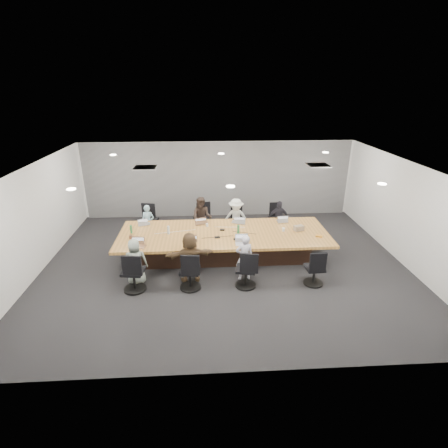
{
  "coord_description": "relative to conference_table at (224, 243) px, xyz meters",
  "views": [
    {
      "loc": [
        -0.56,
        -8.7,
        4.74
      ],
      "look_at": [
        0.0,
        0.4,
        1.05
      ],
      "focal_mm": 28.0,
      "sensor_mm": 36.0,
      "label": 1
    }
  ],
  "objects": [
    {
      "name": "curtain",
      "position": [
        0.0,
        3.42,
        1.0
      ],
      "size": [
        9.8,
        0.04,
        2.8
      ],
      "primitive_type": "cube",
      "color": "gray",
      "rests_on": "ground"
    },
    {
      "name": "laptop_6",
      "position": [
        0.44,
        -0.8,
        0.35
      ],
      "size": [
        0.36,
        0.25,
        0.02
      ],
      "primitive_type": "cube",
      "rotation": [
        0.0,
        0.0,
        0.01
      ],
      "color": "#B2B2B7",
      "rests_on": "conference_table"
    },
    {
      "name": "chair_6",
      "position": [
        0.44,
        -1.7,
        0.01
      ],
      "size": [
        0.65,
        0.65,
        0.82
      ],
      "primitive_type": null,
      "rotation": [
        0.0,
        0.0,
        -0.2
      ],
      "color": "black",
      "rests_on": "ground"
    },
    {
      "name": "person_2",
      "position": [
        0.48,
        1.35,
        0.26
      ],
      "size": [
        0.93,
        0.65,
        1.32
      ],
      "primitive_type": "imported",
      "rotation": [
        0.0,
        0.0,
        6.08
      ],
      "color": "silver",
      "rests_on": "ground"
    },
    {
      "name": "wall_left",
      "position": [
        -5.0,
        -0.5,
        1.0
      ],
      "size": [
        0.0,
        8.0,
        2.8
      ],
      "primitive_type": "cube",
      "rotation": [
        1.57,
        0.0,
        1.57
      ],
      "color": "silver",
      "rests_on": "ground"
    },
    {
      "name": "laptop_0",
      "position": [
        -2.36,
        0.8,
        0.35
      ],
      "size": [
        0.33,
        0.26,
        0.02
      ],
      "primitive_type": "cube",
      "rotation": [
        0.0,
        0.0,
        3.35
      ],
      "color": "#B2B2B7",
      "rests_on": "conference_table"
    },
    {
      "name": "chair_0",
      "position": [
        -2.36,
        1.7,
        0.03
      ],
      "size": [
        0.68,
        0.68,
        0.86
      ],
      "primitive_type": null,
      "rotation": [
        0.0,
        0.0,
        2.94
      ],
      "color": "black",
      "rests_on": "ground"
    },
    {
      "name": "person_1",
      "position": [
        -0.62,
        1.35,
        0.29
      ],
      "size": [
        0.77,
        0.66,
        1.39
      ],
      "primitive_type": "imported",
      "rotation": [
        0.0,
        0.0,
        6.06
      ],
      "color": "#342823",
      "rests_on": "ground"
    },
    {
      "name": "floor",
      "position": [
        0.0,
        -0.5,
        -0.4
      ],
      "size": [
        10.0,
        8.0,
        0.0
      ],
      "primitive_type": "cube",
      "color": "#242427",
      "rests_on": "ground"
    },
    {
      "name": "bottle_clear",
      "position": [
        -1.58,
        0.01,
        0.46
      ],
      "size": [
        0.08,
        0.08,
        0.24
      ],
      "primitive_type": "cylinder",
      "rotation": [
        0.0,
        0.0,
        0.09
      ],
      "color": "silver",
      "rests_on": "conference_table"
    },
    {
      "name": "laptop_1",
      "position": [
        -0.62,
        0.8,
        0.35
      ],
      "size": [
        0.41,
        0.33,
        0.02
      ],
      "primitive_type": "cube",
      "rotation": [
        0.0,
        0.0,
        3.4
      ],
      "color": "#8C6647",
      "rests_on": "conference_table"
    },
    {
      "name": "laptop_3",
      "position": [
        1.87,
        0.8,
        0.35
      ],
      "size": [
        0.35,
        0.26,
        0.02
      ],
      "primitive_type": "cube",
      "rotation": [
        0.0,
        0.0,
        3.23
      ],
      "color": "#B2B2B7",
      "rests_on": "conference_table"
    },
    {
      "name": "bottle_green_right",
      "position": [
        0.41,
        -0.06,
        0.46
      ],
      "size": [
        0.09,
        0.09,
        0.25
      ],
      "primitive_type": "cylinder",
      "rotation": [
        0.0,
        0.0,
        0.42
      ],
      "color": "#2B733F",
      "rests_on": "conference_table"
    },
    {
      "name": "snack_packet",
      "position": [
        2.65,
        -0.45,
        0.36
      ],
      "size": [
        0.21,
        0.19,
        0.04
      ],
      "primitive_type": "cube",
      "rotation": [
        0.0,
        0.0,
        -0.5
      ],
      "color": "#C1771A",
      "rests_on": "conference_table"
    },
    {
      "name": "person_6",
      "position": [
        0.44,
        -1.35,
        0.22
      ],
      "size": [
        0.48,
        0.34,
        1.25
      ],
      "primitive_type": "imported",
      "rotation": [
        0.0,
        0.0,
        3.24
      ],
      "color": "silver",
      "rests_on": "ground"
    },
    {
      "name": "wall_right",
      "position": [
        5.0,
        -0.5,
        1.0
      ],
      "size": [
        0.0,
        8.0,
        2.8
      ],
      "primitive_type": "cube",
      "rotation": [
        1.57,
        0.0,
        -1.57
      ],
      "color": "silver",
      "rests_on": "ground"
    },
    {
      "name": "cup_white_near",
      "position": [
        1.74,
        0.0,
        0.39
      ],
      "size": [
        0.1,
        0.1,
        0.1
      ],
      "primitive_type": "cylinder",
      "rotation": [
        0.0,
        0.0,
        -0.31
      ],
      "color": "white",
      "rests_on": "conference_table"
    },
    {
      "name": "chair_1",
      "position": [
        -0.62,
        1.7,
        0.03
      ],
      "size": [
        0.71,
        0.71,
        0.87
      ],
      "primitive_type": null,
      "rotation": [
        0.0,
        0.0,
        3.39
      ],
      "color": "black",
      "rests_on": "ground"
    },
    {
      "name": "wall_back",
      "position": [
        0.0,
        3.5,
        1.0
      ],
      "size": [
        10.0,
        0.0,
        2.8
      ],
      "primitive_type": "cube",
      "rotation": [
        1.57,
        0.0,
        0.0
      ],
      "color": "silver",
      "rests_on": "ground"
    },
    {
      "name": "person_5",
      "position": [
        -0.93,
        -1.35,
        0.26
      ],
      "size": [
        1.28,
        0.59,
        1.33
      ],
      "primitive_type": "imported",
      "rotation": [
        0.0,
        0.0,
        3.31
      ],
      "color": "brown",
      "rests_on": "ground"
    },
    {
      "name": "ceiling",
      "position": [
        0.0,
        -0.5,
        2.4
      ],
      "size": [
        10.0,
        8.0,
        0.0
      ],
      "primitive_type": "cube",
      "color": "white",
      "rests_on": "wall_back"
    },
    {
      "name": "person_4",
      "position": [
        -2.3,
        -1.35,
        0.2
      ],
      "size": [
        0.63,
        0.45,
        1.2
      ],
      "primitive_type": "imported",
      "rotation": [
        0.0,
        0.0,
        3.26
      ],
      "color": "gray",
      "rests_on": "ground"
    },
    {
      "name": "wall_front",
      "position": [
        0.0,
        -4.5,
        1.0
      ],
      "size": [
        10.0,
        0.0,
        2.8
      ],
      "primitive_type": "cube",
      "rotation": [
        -1.57,
        0.0,
        0.0
      ],
      "color": "silver",
      "rests_on": "ground"
    },
    {
      "name": "person_3",
      "position": [
        1.87,
        1.35,
        0.21
      ],
      "size": [
        0.72,
        0.33,
        1.21
      ],
      "primitive_type": "imported",
      "rotation": [
        0.0,
        0.0,
        6.33
      ],
      "color": "#25242C",
      "rests_on": "ground"
    },
    {
      "name": "chair_2",
      "position": [
        0.48,
        1.7,
        -0.03
      ],
      "size": [
        0.64,
        0.64,
        0.75
      ],
      "primitive_type": null,
      "rotation": [
        0.0,
        0.0,
        3.46
      ],
      "color": "black",
      "rests_on": "ground"
    },
    {
      "name": "mic_left",
      "position": [
        -0.2,
        -0.34,
        0.35
      ],
      "size": [
        0.15,
        0.11,
        0.03
      ],
      "primitive_type": "cube",
      "rotation": [
        0.0,
        0.0,
        0.15
      ],
      "color": "black",
      "rests_on": "conference_table"
    },
    {
      "name": "canvas_bag",
      "position": [
        2.2,
        0.03,
        0.41
      ],
      "size": [
        0.32,
        0.25,
        0.15
      ],
      "primitive_type": "cube",
      "rotation": [
        0.0,
        0.0,
        0.35
      ],
      "color": "gray",
      "rests_on": "conference_table"
    },
    {
      "name": "mug_brown",
      "position": [
        -2.6,
        -0.24,
        0.39
      ],
      "size": [
        0.09,
        0.09,
        0.1
      ],
      "primitive_type": "cylinder",
      "rotation": [
        0.0,
        0.0,
        -0.11
      ],
      "color": "brown",
      "rests_on": "conference_table"
    },
    {
      "name": "stapler",
      "position": [
        0.31,
        -0.52,
        0.37
      ],
      "size": [
        0.15,
        0.07,
        0.05
      ],
      "primitive_type": "cube",
      "rotation": [
        0.0,
        0.0,
        0.23
      ],
      "color": "black",
      "rests_on": "conference_table"
    },
    {
      "name": "laptop_5",
      "position": [
        -0.93,
        -0.8,
        0.35
      ],
      "size": [
        0.36,
        0.26,
        0.02
      ],
      "primitive_type": "cube",
      "rotation": [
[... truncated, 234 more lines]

